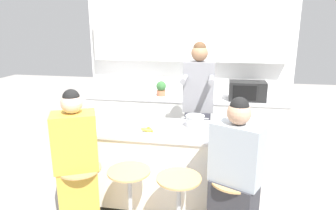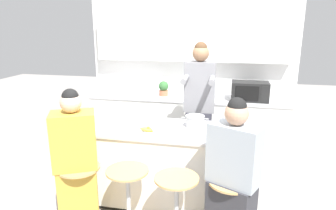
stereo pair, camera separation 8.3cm
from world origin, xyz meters
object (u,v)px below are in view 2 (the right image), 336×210
person_cooking (199,113)px  microwave (250,91)px  bar_stool_center_left (128,197)px  kitchen_island (167,165)px  bar_stool_rightmost (229,210)px  fruit_bowl (140,117)px  person_seated_near (232,186)px  potted_plant (164,88)px  bar_stool_leftmost (81,194)px  cooking_pot (195,121)px  coffee_cup_near (218,130)px  person_wrapped_blanket (76,166)px  banana_bunch (147,129)px  bar_stool_center_right (176,206)px

person_cooking → microwave: (0.68, 0.87, 0.13)m
bar_stool_center_left → kitchen_island: bearing=69.6°
bar_stool_rightmost → fruit_bowl: bearing=141.1°
person_seated_near → potted_plant: size_ratio=6.04×
bar_stool_center_left → bar_stool_leftmost: bearing=-175.4°
cooking_pot → bar_stool_rightmost: bearing=-61.2°
fruit_bowl → coffee_cup_near: (0.94, -0.29, 0.01)m
cooking_pot → potted_plant: 1.61m
person_cooking → bar_stool_rightmost: bearing=-73.5°
bar_stool_center_left → potted_plant: bearing=93.8°
person_cooking → person_wrapped_blanket: (-1.04, -1.33, -0.22)m
person_seated_near → banana_bunch: 1.10m
bar_stool_center_left → bar_stool_rightmost: bearing=-0.3°
bar_stool_center_left → bar_stool_center_right: same height
person_seated_near → microwave: 2.25m
coffee_cup_near → banana_bunch: size_ratio=0.63×
bar_stool_rightmost → person_wrapped_blanket: size_ratio=0.48×
fruit_bowl → bar_stool_center_left: bearing=-81.1°
banana_bunch → bar_stool_leftmost: bearing=-134.2°
person_wrapped_blanket → cooking_pot: bearing=11.1°
person_wrapped_blanket → cooking_pot: person_wrapped_blanket is taller
bar_stool_center_right → person_wrapped_blanket: bearing=179.3°
kitchen_island → bar_stool_leftmost: kitchen_island is taller
bar_stool_rightmost → person_cooking: (-0.43, 1.30, 0.52)m
bar_stool_center_right → person_wrapped_blanket: size_ratio=0.48×
person_wrapped_blanket → coffee_cup_near: size_ratio=13.53×
fruit_bowl → kitchen_island: bearing=-31.8°
bar_stool_rightmost → cooking_pot: (-0.42, 0.76, 0.57)m
banana_bunch → potted_plant: size_ratio=0.71×
bar_stool_center_right → person_cooking: person_cooking is taller
fruit_bowl → coffee_cup_near: 0.99m
fruit_bowl → microwave: (1.35, 1.29, 0.10)m
bar_stool_center_left → person_seated_near: size_ratio=0.48×
kitchen_island → potted_plant: (-0.39, 1.57, 0.57)m
person_seated_near → banana_bunch: size_ratio=8.54×
bar_stool_center_left → person_seated_near: bearing=-1.9°
kitchen_island → person_seated_near: person_seated_near is taller
kitchen_island → person_cooking: bearing=65.9°
bar_stool_leftmost → potted_plant: (0.33, 2.25, 0.62)m
person_seated_near → bar_stool_rightmost: bearing=135.4°
cooking_pot → fruit_bowl: bearing=169.7°
person_seated_near → bar_stool_center_left: bearing=-156.5°
bar_stool_leftmost → coffee_cup_near: 1.54m
kitchen_island → fruit_bowl: (-0.38, 0.24, 0.49)m
potted_plant → person_seated_near: bearing=-63.5°
bar_stool_center_right → microwave: bearing=71.9°
kitchen_island → person_cooking: 0.85m
bar_stool_center_right → coffee_cup_near: (0.32, 0.64, 0.55)m
person_cooking → fruit_bowl: 0.79m
bar_stool_leftmost → potted_plant: potted_plant is taller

